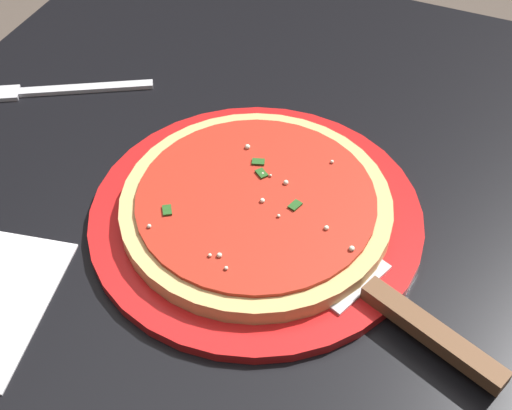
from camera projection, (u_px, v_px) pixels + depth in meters
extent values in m
cube|color=black|center=(166.00, 175.00, 1.28)|extent=(0.06, 0.06, 0.75)
cube|color=black|center=(264.00, 255.00, 0.65)|extent=(0.94, 0.85, 0.03)
cylinder|color=red|center=(256.00, 216.00, 0.66)|extent=(0.31, 0.31, 0.01)
cylinder|color=#DBB26B|center=(256.00, 206.00, 0.65)|extent=(0.25, 0.25, 0.02)
cylinder|color=red|center=(256.00, 198.00, 0.64)|extent=(0.22, 0.22, 0.00)
sphere|color=#EFEACC|center=(326.00, 228.00, 0.61)|extent=(0.00, 0.00, 0.00)
sphere|color=#EFEACC|center=(219.00, 255.00, 0.59)|extent=(0.00, 0.00, 0.00)
sphere|color=#EFEACC|center=(263.00, 174.00, 0.66)|extent=(0.00, 0.00, 0.00)
sphere|color=#EFEACC|center=(210.00, 255.00, 0.59)|extent=(0.00, 0.00, 0.00)
sphere|color=#EFEACC|center=(247.00, 147.00, 0.68)|extent=(0.01, 0.01, 0.01)
sphere|color=#EFEACC|center=(271.00, 175.00, 0.66)|extent=(0.00, 0.00, 0.00)
sphere|color=#EFEACC|center=(226.00, 268.00, 0.58)|extent=(0.00, 0.00, 0.00)
sphere|color=#EFEACC|center=(262.00, 201.00, 0.63)|extent=(0.00, 0.00, 0.00)
sphere|color=#EFEACC|center=(149.00, 226.00, 0.61)|extent=(0.00, 0.00, 0.00)
sphere|color=#EFEACC|center=(289.00, 183.00, 0.65)|extent=(0.00, 0.00, 0.00)
sphere|color=#EFEACC|center=(353.00, 246.00, 0.60)|extent=(0.01, 0.01, 0.01)
sphere|color=#EFEACC|center=(332.00, 162.00, 0.67)|extent=(0.00, 0.00, 0.00)
sphere|color=#EFEACC|center=(279.00, 216.00, 0.62)|extent=(0.00, 0.00, 0.00)
cube|color=#23561E|center=(295.00, 205.00, 0.63)|extent=(0.01, 0.01, 0.00)
cube|color=#23561E|center=(262.00, 173.00, 0.66)|extent=(0.01, 0.01, 0.00)
cube|color=#23561E|center=(258.00, 162.00, 0.67)|extent=(0.01, 0.01, 0.00)
cube|color=#23561E|center=(167.00, 210.00, 0.62)|extent=(0.01, 0.01, 0.00)
cube|color=silver|center=(326.00, 261.00, 0.61)|extent=(0.10, 0.11, 0.00)
cube|color=brown|center=(432.00, 333.00, 0.55)|extent=(0.06, 0.13, 0.01)
cube|color=silver|center=(86.00, 88.00, 0.80)|extent=(0.08, 0.14, 0.00)
cube|color=silver|center=(3.00, 94.00, 0.79)|extent=(0.04, 0.04, 0.00)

